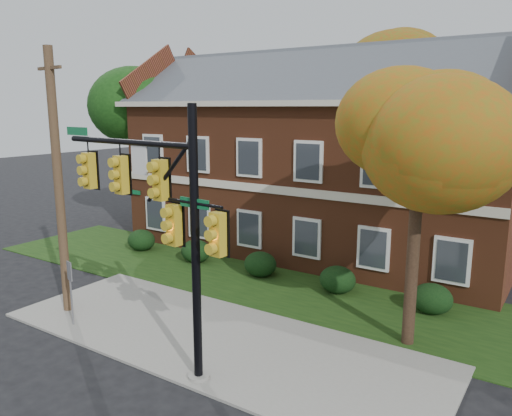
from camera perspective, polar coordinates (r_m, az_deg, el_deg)
The scene contains 15 objects.
ground at distance 15.08m, azimuth -7.27°, elevation -16.12°, with size 120.00×120.00×0.00m, color black.
sidewalk at distance 15.75m, azimuth -4.83°, elevation -14.65°, with size 14.00×5.00×0.08m, color gray.
grass_strip at distance 19.60m, azimuth 4.35°, elevation -9.33°, with size 30.00×6.00×0.04m, color #193811.
apartment_building at distance 24.62m, azimuth 7.21°, elevation 6.74°, with size 18.80×8.80×9.74m.
hedge_far_left at distance 25.30m, azimuth -12.97°, elevation -3.60°, with size 1.40×1.26×1.05m, color black.
hedge_left at distance 22.97m, azimuth -6.89°, elevation -4.92°, with size 1.40×1.26×1.05m, color black.
hedge_center at distance 20.97m, azimuth 0.49°, elevation -6.43°, with size 1.40×1.26×1.05m, color black.
hedge_right at distance 19.39m, azimuth 9.30°, elevation -8.09°, with size 1.40×1.26×1.05m, color black.
hedge_far_right at distance 18.36m, azimuth 19.46°, elevation -9.75°, with size 1.40×1.26×1.05m, color black.
tree_near_right at distance 14.40m, azimuth 19.15°, elevation 9.68°, with size 4.50×4.25×8.58m.
tree_left_rear at distance 29.32m, azimuth -11.35°, elevation 10.66°, with size 5.40×5.10×8.88m.
tree_far_rear at distance 31.39m, azimuth 16.24°, elevation 14.42°, with size 6.84×6.46×11.52m.
traffic_signal at distance 13.09m, azimuth -10.91°, elevation -0.13°, with size 6.31×0.84×7.05m.
utility_pole at distance 17.69m, azimuth -21.65°, elevation 2.63°, with size 1.38×0.33×8.86m.
sign_post at distance 17.06m, azimuth -20.46°, elevation -8.02°, with size 0.32×0.12×2.18m.
Camera 1 is at (8.83, -10.07, 6.94)m, focal length 35.00 mm.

